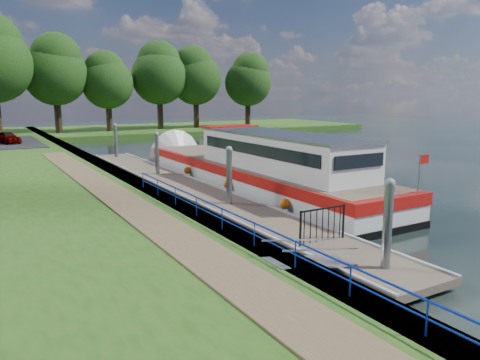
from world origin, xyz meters
TOP-DOWN VIEW (x-y plane):
  - ground at (0.00, 0.00)m, footprint 160.00×160.00m
  - bank_edge at (-2.55, 15.00)m, footprint 1.10×90.00m
  - far_bank at (12.00, 52.00)m, footprint 60.00×18.00m
  - footpath at (-4.40, 8.00)m, footprint 1.60×40.00m
  - blue_fence at (-2.75, 3.00)m, footprint 0.04×18.04m
  - pontoon at (0.00, 13.00)m, footprint 2.50×30.00m
  - mooring_piles at (0.00, 13.00)m, footprint 0.30×27.30m
  - gangway at (-1.85, 0.50)m, footprint 2.58×1.00m
  - gate_panel at (-0.00, 2.20)m, footprint 1.85×0.05m
  - barge at (3.60, 12.77)m, footprint 4.36×21.15m
  - horizon_trees at (-1.61, 48.68)m, footprint 54.38×10.03m
  - car_a at (-6.73, 36.92)m, footprint 2.22×3.37m

SIDE VIEW (x-z plane):
  - ground at x=0.00m, z-range 0.00..0.00m
  - pontoon at x=0.00m, z-range -0.10..0.46m
  - far_bank at x=12.00m, z-range 0.00..0.60m
  - bank_edge at x=-2.55m, z-range 0.00..0.78m
  - gangway at x=-1.85m, z-range 0.16..1.09m
  - footpath at x=-4.40m, z-range 0.78..0.83m
  - barge at x=3.60m, z-range -1.30..3.48m
  - gate_panel at x=0.00m, z-range 0.57..1.72m
  - mooring_piles at x=0.00m, z-range -0.50..3.05m
  - blue_fence at x=-2.75m, z-range 0.95..1.67m
  - car_a at x=-6.73m, z-range 0.83..1.90m
  - horizon_trees at x=-1.61m, z-range 1.51..14.38m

